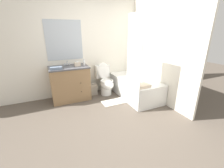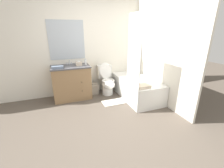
{
  "view_description": "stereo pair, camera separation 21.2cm",
  "coord_description": "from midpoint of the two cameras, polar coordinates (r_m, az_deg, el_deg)",
  "views": [
    {
      "loc": [
        -1.26,
        -2.11,
        1.66
      ],
      "look_at": [
        0.08,
        0.79,
        0.51
      ],
      "focal_mm": 24.0,
      "sensor_mm": 36.0,
      "label": 1
    },
    {
      "loc": [
        -1.06,
        -2.2,
        1.66
      ],
      "look_at": [
        0.08,
        0.79,
        0.51
      ],
      "focal_mm": 24.0,
      "sensor_mm": 36.0,
      "label": 2
    }
  ],
  "objects": [
    {
      "name": "soap_dispenser",
      "position": [
        3.79,
        -12.22,
        7.98
      ],
      "size": [
        0.05,
        0.05,
        0.16
      ],
      "color": "white",
      "rests_on": "vanity_cabinet"
    },
    {
      "name": "wall_back",
      "position": [
        4.13,
        -8.56,
        13.95
      ],
      "size": [
        8.0,
        0.06,
        2.5
      ],
      "color": "white",
      "rests_on": "ground_plane"
    },
    {
      "name": "tissue_box",
      "position": [
        3.76,
        -14.67,
        7.34
      ],
      "size": [
        0.14,
        0.13,
        0.11
      ],
      "color": "beige",
      "rests_on": "vanity_cabinet"
    },
    {
      "name": "vanity_cabinet",
      "position": [
        3.87,
        -17.18,
        0.4
      ],
      "size": [
        0.92,
        0.59,
        0.84
      ],
      "color": "olive",
      "rests_on": "ground_plane"
    },
    {
      "name": "bath_mat",
      "position": [
        3.68,
        -0.71,
        -6.83
      ],
      "size": [
        0.6,
        0.32,
        0.02
      ],
      "color": "silver",
      "rests_on": "ground_plane"
    },
    {
      "name": "bathtub",
      "position": [
        3.97,
        7.07,
        -1.17
      ],
      "size": [
        0.75,
        1.56,
        0.49
      ],
      "color": "white",
      "rests_on": "ground_plane"
    },
    {
      "name": "toilet",
      "position": [
        4.04,
        -4.05,
        1.0
      ],
      "size": [
        0.38,
        0.65,
        0.84
      ],
      "color": "white",
      "rests_on": "ground_plane"
    },
    {
      "name": "sink_faucet",
      "position": [
        3.94,
        -18.25,
        7.38
      ],
      "size": [
        0.14,
        0.12,
        0.12
      ],
      "color": "silver",
      "rests_on": "vanity_cabinet"
    },
    {
      "name": "hand_towel_folded",
      "position": [
        3.58,
        -22.16,
        5.63
      ],
      "size": [
        0.25,
        0.16,
        0.06
      ],
      "color": "slate",
      "rests_on": "vanity_cabinet"
    },
    {
      "name": "shower_curtain",
      "position": [
        3.14,
        6.39,
        7.43
      ],
      "size": [
        0.02,
        0.53,
        1.97
      ],
      "color": "white",
      "rests_on": "ground_plane"
    },
    {
      "name": "bath_towel_folded",
      "position": [
        3.32,
        9.85,
        -0.54
      ],
      "size": [
        0.27,
        0.25,
        0.06
      ],
      "color": "beige",
      "rests_on": "bathtub"
    },
    {
      "name": "ground_plane",
      "position": [
        2.95,
        3.09,
        -14.34
      ],
      "size": [
        14.0,
        14.0,
        0.0
      ],
      "primitive_type": "plane",
      "color": "brown"
    },
    {
      "name": "wall_right",
      "position": [
        3.88,
        13.82,
        13.23
      ],
      "size": [
        0.05,
        2.76,
        2.5
      ],
      "color": "white",
      "rests_on": "ground_plane"
    },
    {
      "name": "wastebasket",
      "position": [
        4.12,
        -8.82,
        -2.06
      ],
      "size": [
        0.22,
        0.19,
        0.28
      ],
      "color": "gray",
      "rests_on": "ground_plane"
    }
  ]
}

